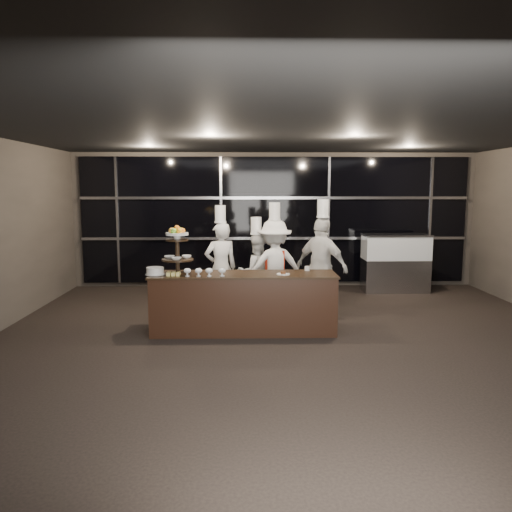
{
  "coord_description": "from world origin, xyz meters",
  "views": [
    {
      "loc": [
        -0.69,
        -6.22,
        2.22
      ],
      "look_at": [
        -0.5,
        1.6,
        1.15
      ],
      "focal_mm": 35.0,
      "sensor_mm": 36.0,
      "label": 1
    }
  ],
  "objects_px": {
    "display_stand": "(177,247)",
    "chef_d": "(322,267)",
    "display_case": "(395,260)",
    "layer_cake": "(155,271)",
    "chef_b": "(256,272)",
    "chef_c": "(274,267)",
    "chef_a": "(221,266)",
    "buffet_counter": "(244,303)"
  },
  "relations": [
    {
      "from": "display_stand",
      "to": "layer_cake",
      "type": "bearing_deg",
      "value": -171.53
    },
    {
      "from": "buffet_counter",
      "to": "chef_b",
      "type": "distance_m",
      "value": 1.33
    },
    {
      "from": "display_case",
      "to": "display_stand",
      "type": "bearing_deg",
      "value": -144.89
    },
    {
      "from": "display_case",
      "to": "chef_d",
      "type": "relative_size",
      "value": 0.69
    },
    {
      "from": "display_case",
      "to": "chef_c",
      "type": "bearing_deg",
      "value": -145.34
    },
    {
      "from": "layer_cake",
      "to": "chef_b",
      "type": "bearing_deg",
      "value": 40.46
    },
    {
      "from": "chef_a",
      "to": "display_case",
      "type": "bearing_deg",
      "value": 25.69
    },
    {
      "from": "display_case",
      "to": "chef_b",
      "type": "relative_size",
      "value": 0.81
    },
    {
      "from": "buffet_counter",
      "to": "display_case",
      "type": "height_order",
      "value": "display_case"
    },
    {
      "from": "display_stand",
      "to": "chef_b",
      "type": "height_order",
      "value": "chef_b"
    },
    {
      "from": "buffet_counter",
      "to": "layer_cake",
      "type": "distance_m",
      "value": 1.43
    },
    {
      "from": "display_stand",
      "to": "layer_cake",
      "type": "relative_size",
      "value": 2.48
    },
    {
      "from": "buffet_counter",
      "to": "chef_b",
      "type": "xyz_separation_m",
      "value": [
        0.23,
        1.28,
        0.26
      ]
    },
    {
      "from": "buffet_counter",
      "to": "display_stand",
      "type": "bearing_deg",
      "value": -179.99
    },
    {
      "from": "buffet_counter",
      "to": "display_case",
      "type": "relative_size",
      "value": 2.04
    },
    {
      "from": "chef_a",
      "to": "layer_cake",
      "type": "bearing_deg",
      "value": -125.96
    },
    {
      "from": "layer_cake",
      "to": "chef_a",
      "type": "relative_size",
      "value": 0.16
    },
    {
      "from": "buffet_counter",
      "to": "chef_b",
      "type": "height_order",
      "value": "chef_b"
    },
    {
      "from": "display_stand",
      "to": "buffet_counter",
      "type": "bearing_deg",
      "value": 0.01
    },
    {
      "from": "buffet_counter",
      "to": "chef_a",
      "type": "relative_size",
      "value": 1.48
    },
    {
      "from": "layer_cake",
      "to": "chef_c",
      "type": "height_order",
      "value": "chef_c"
    },
    {
      "from": "layer_cake",
      "to": "chef_a",
      "type": "distance_m",
      "value": 1.59
    },
    {
      "from": "display_case",
      "to": "chef_a",
      "type": "distance_m",
      "value": 4.07
    },
    {
      "from": "chef_c",
      "to": "chef_b",
      "type": "bearing_deg",
      "value": 152.35
    },
    {
      "from": "display_stand",
      "to": "display_case",
      "type": "bearing_deg",
      "value": 35.11
    },
    {
      "from": "buffet_counter",
      "to": "layer_cake",
      "type": "xyz_separation_m",
      "value": [
        -1.33,
        -0.05,
        0.51
      ]
    },
    {
      "from": "chef_c",
      "to": "display_stand",
      "type": "bearing_deg",
      "value": -144.1
    },
    {
      "from": "display_stand",
      "to": "chef_b",
      "type": "xyz_separation_m",
      "value": [
        1.23,
        1.28,
        -0.61
      ]
    },
    {
      "from": "layer_cake",
      "to": "display_case",
      "type": "bearing_deg",
      "value": 33.54
    },
    {
      "from": "display_stand",
      "to": "display_case",
      "type": "height_order",
      "value": "display_stand"
    },
    {
      "from": "display_stand",
      "to": "chef_b",
      "type": "distance_m",
      "value": 1.88
    },
    {
      "from": "buffet_counter",
      "to": "chef_c",
      "type": "bearing_deg",
      "value": 64.09
    },
    {
      "from": "display_case",
      "to": "chef_c",
      "type": "relative_size",
      "value": 0.71
    },
    {
      "from": "display_stand",
      "to": "layer_cake",
      "type": "distance_m",
      "value": 0.5
    },
    {
      "from": "display_case",
      "to": "chef_b",
      "type": "height_order",
      "value": "chef_b"
    },
    {
      "from": "chef_b",
      "to": "chef_d",
      "type": "height_order",
      "value": "chef_d"
    },
    {
      "from": "chef_b",
      "to": "chef_c",
      "type": "bearing_deg",
      "value": -27.65
    },
    {
      "from": "display_stand",
      "to": "chef_d",
      "type": "bearing_deg",
      "value": 20.72
    },
    {
      "from": "display_case",
      "to": "chef_d",
      "type": "height_order",
      "value": "chef_d"
    },
    {
      "from": "display_stand",
      "to": "chef_c",
      "type": "bearing_deg",
      "value": 35.9
    },
    {
      "from": "display_case",
      "to": "chef_a",
      "type": "bearing_deg",
      "value": -154.31
    },
    {
      "from": "chef_c",
      "to": "chef_d",
      "type": "height_order",
      "value": "chef_d"
    }
  ]
}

